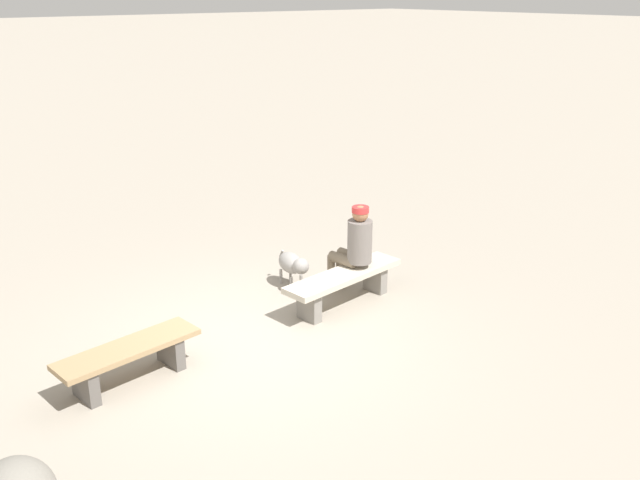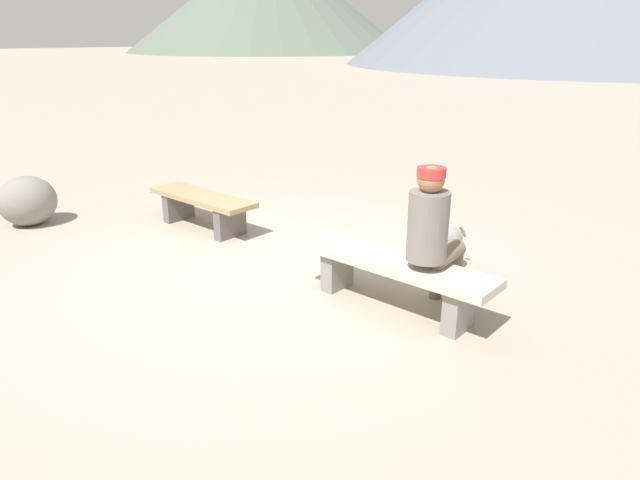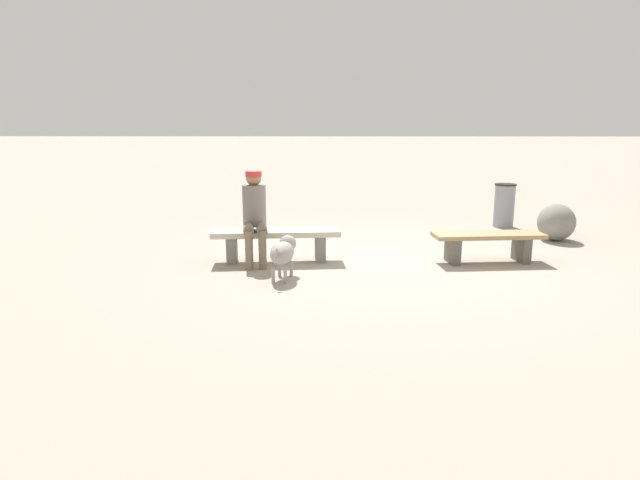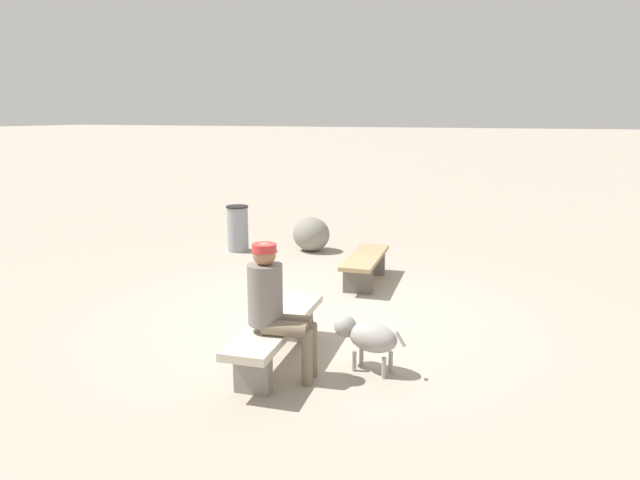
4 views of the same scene
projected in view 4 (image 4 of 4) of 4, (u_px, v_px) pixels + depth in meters
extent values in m
cube|color=#9E9384|center=(322.00, 316.00, 7.45)|extent=(210.00, 210.00, 0.06)
cube|color=#605B56|center=(372.00, 263.00, 9.24)|extent=(0.17, 0.43, 0.37)
cube|color=#605B56|center=(358.00, 280.00, 8.26)|extent=(0.17, 0.43, 0.37)
cube|color=#A3845B|center=(365.00, 257.00, 8.70)|extent=(1.64, 0.62, 0.06)
cube|color=gray|center=(297.00, 324.00, 6.53)|extent=(0.17, 0.35, 0.39)
cube|color=gray|center=(253.00, 372.00, 5.30)|extent=(0.17, 0.35, 0.39)
cube|color=beige|center=(277.00, 324.00, 5.86)|extent=(1.91, 0.64, 0.08)
cylinder|color=slate|center=(265.00, 294.00, 5.49)|extent=(0.34, 0.34, 0.59)
sphere|color=#A3704C|center=(264.00, 254.00, 5.40)|extent=(0.22, 0.22, 0.22)
cylinder|color=red|center=(264.00, 248.00, 5.39)|extent=(0.23, 0.23, 0.08)
cylinder|color=#756651|center=(285.00, 329.00, 5.42)|extent=(0.22, 0.45, 0.15)
cylinder|color=#756651|center=(307.00, 358.00, 5.43)|extent=(0.11, 0.11, 0.55)
cylinder|color=#756651|center=(290.00, 322.00, 5.59)|extent=(0.22, 0.45, 0.15)
cylinder|color=#756651|center=(312.00, 350.00, 5.60)|extent=(0.11, 0.11, 0.55)
ellipsoid|color=gray|center=(373.00, 338.00, 5.69)|extent=(0.37, 0.55, 0.29)
sphere|color=gray|center=(345.00, 326.00, 5.83)|extent=(0.23, 0.23, 0.23)
cylinder|color=gray|center=(354.00, 361.00, 5.76)|extent=(0.04, 0.04, 0.21)
cylinder|color=gray|center=(361.00, 355.00, 5.89)|extent=(0.04, 0.04, 0.21)
cylinder|color=gray|center=(384.00, 368.00, 5.60)|extent=(0.04, 0.04, 0.21)
cylinder|color=gray|center=(391.00, 362.00, 5.73)|extent=(0.04, 0.04, 0.21)
cylinder|color=gray|center=(401.00, 339.00, 5.53)|extent=(0.05, 0.12, 0.15)
cylinder|color=gray|center=(238.00, 229.00, 10.76)|extent=(0.39, 0.39, 0.83)
cylinder|color=black|center=(237.00, 207.00, 10.67)|extent=(0.41, 0.41, 0.03)
ellipsoid|color=gray|center=(311.00, 234.00, 10.79)|extent=(0.75, 0.82, 0.64)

